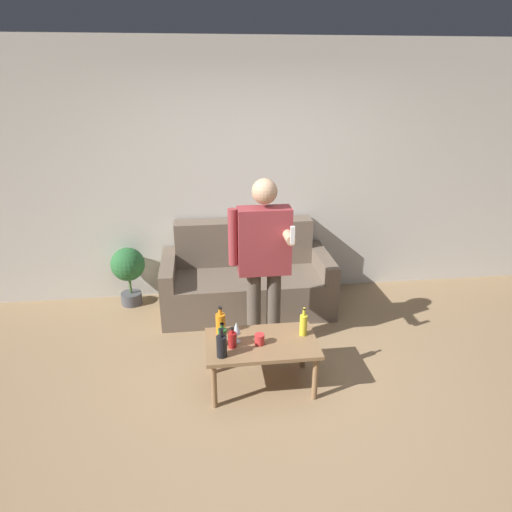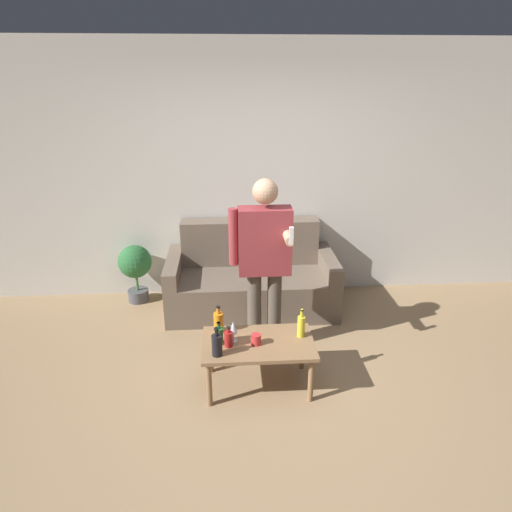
# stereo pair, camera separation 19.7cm
# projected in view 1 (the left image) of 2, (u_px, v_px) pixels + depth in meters

# --- Properties ---
(ground_plane) EXTENTS (16.00, 16.00, 0.00)m
(ground_plane) POSITION_uv_depth(u_px,v_px,m) (289.00, 417.00, 3.35)
(ground_plane) COLOR #997A56
(wall_back) EXTENTS (8.00, 0.06, 2.70)m
(wall_back) POSITION_uv_depth(u_px,v_px,m) (253.00, 174.00, 4.87)
(wall_back) COLOR silver
(wall_back) RESTS_ON ground_plane
(couch) EXTENTS (1.76, 0.85, 0.89)m
(couch) POSITION_uv_depth(u_px,v_px,m) (246.00, 279.00, 4.87)
(couch) COLOR #6B5B4C
(couch) RESTS_ON ground_plane
(coffee_table) EXTENTS (0.87, 0.52, 0.41)m
(coffee_table) POSITION_uv_depth(u_px,v_px,m) (262.00, 347.00, 3.57)
(coffee_table) COLOR #8E6B47
(coffee_table) RESTS_ON ground_plane
(bottle_orange) EXTENTS (0.07, 0.07, 0.19)m
(bottle_orange) POSITION_uv_depth(u_px,v_px,m) (222.00, 336.00, 3.49)
(bottle_orange) COLOR #23752D
(bottle_orange) RESTS_ON coffee_table
(bottle_green) EXTENTS (0.08, 0.08, 0.23)m
(bottle_green) POSITION_uv_depth(u_px,v_px,m) (221.00, 323.00, 3.65)
(bottle_green) COLOR orange
(bottle_green) RESTS_ON coffee_table
(bottle_dark) EXTENTS (0.06, 0.06, 0.24)m
(bottle_dark) POSITION_uv_depth(u_px,v_px,m) (303.00, 324.00, 3.61)
(bottle_dark) COLOR yellow
(bottle_dark) RESTS_ON coffee_table
(bottle_yellow) EXTENTS (0.06, 0.06, 0.17)m
(bottle_yellow) POSITION_uv_depth(u_px,v_px,m) (232.00, 339.00, 3.46)
(bottle_yellow) COLOR #B21E1E
(bottle_yellow) RESTS_ON coffee_table
(bottle_red) EXTENTS (0.08, 0.08, 0.23)m
(bottle_red) POSITION_uv_depth(u_px,v_px,m) (222.00, 346.00, 3.34)
(bottle_red) COLOR black
(bottle_red) RESTS_ON coffee_table
(wine_glass_near) EXTENTS (0.07, 0.07, 0.17)m
(wine_glass_near) POSITION_uv_depth(u_px,v_px,m) (236.00, 328.00, 3.51)
(wine_glass_near) COLOR silver
(wine_glass_near) RESTS_ON coffee_table
(cup_on_table) EXTENTS (0.08, 0.08, 0.08)m
(cup_on_table) POSITION_uv_depth(u_px,v_px,m) (260.00, 339.00, 3.51)
(cup_on_table) COLOR red
(cup_on_table) RESTS_ON coffee_table
(person_standing_front) EXTENTS (0.52, 0.42, 1.58)m
(person_standing_front) POSITION_uv_depth(u_px,v_px,m) (263.00, 256.00, 3.86)
(person_standing_front) COLOR brown
(person_standing_front) RESTS_ON ground_plane
(potted_plant) EXTENTS (0.36, 0.36, 0.65)m
(potted_plant) POSITION_uv_depth(u_px,v_px,m) (128.00, 269.00, 4.86)
(potted_plant) COLOR #4C4C51
(potted_plant) RESTS_ON ground_plane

